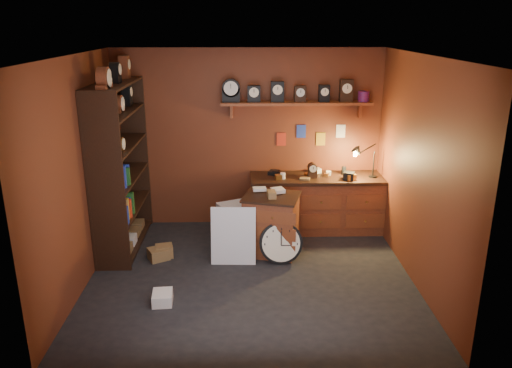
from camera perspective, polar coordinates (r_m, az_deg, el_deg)
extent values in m
plane|color=black|center=(6.39, -0.65, -10.48)|extent=(4.00, 4.00, 0.00)
cube|color=brown|center=(7.60, -0.87, 5.14)|extent=(4.00, 0.02, 2.70)
cube|color=brown|center=(4.17, -0.37, -6.00)|extent=(4.00, 0.02, 2.70)
cube|color=brown|center=(6.17, -19.60, 0.99)|extent=(0.02, 3.60, 2.70)
cube|color=brown|center=(6.21, 18.08, 1.27)|extent=(0.02, 3.60, 2.70)
cube|color=beige|center=(5.62, -0.74, 14.48)|extent=(4.00, 3.60, 0.02)
cube|color=brown|center=(7.39, 4.63, 9.20)|extent=(2.20, 0.30, 0.04)
cube|color=brown|center=(7.44, -2.83, 8.36)|extent=(0.04, 0.16, 0.20)
cube|color=brown|center=(7.63, 11.74, 8.26)|extent=(0.04, 0.16, 0.20)
cylinder|color=#B21419|center=(7.54, 12.19, 9.77)|extent=(0.16, 0.16, 0.15)
cube|color=red|center=(7.59, 0.27, 5.12)|extent=(0.14, 0.01, 0.20)
cube|color=#1B3096|center=(7.58, 2.55, 6.01)|extent=(0.14, 0.01, 0.20)
cube|color=#B78A16|center=(7.63, 4.79, 5.13)|extent=(0.14, 0.01, 0.20)
cube|color=silver|center=(7.65, 7.06, 6.00)|extent=(0.14, 0.01, 0.20)
cube|color=black|center=(7.12, -16.95, 1.78)|extent=(0.03, 1.60, 2.30)
cube|color=black|center=(6.34, -16.78, -0.17)|extent=(0.45, 0.03, 2.30)
cube|color=black|center=(7.80, -13.89, 3.42)|extent=(0.45, 0.03, 2.30)
cube|color=black|center=(7.43, -14.49, -6.36)|extent=(0.43, 1.54, 0.03)
cube|color=black|center=(7.25, -14.80, -2.75)|extent=(0.43, 1.54, 0.03)
cube|color=black|center=(7.10, -15.09, 0.65)|extent=(0.43, 1.54, 0.03)
cube|color=black|center=(6.99, -15.39, 4.17)|extent=(0.43, 1.54, 0.03)
cube|color=black|center=(6.90, -15.70, 7.80)|extent=(0.43, 1.54, 0.03)
cube|color=black|center=(6.85, -15.97, 10.92)|extent=(0.43, 1.54, 0.03)
cube|color=brown|center=(7.65, 7.08, -2.35)|extent=(1.99, 0.60, 0.80)
cube|color=black|center=(7.51, 7.21, 0.69)|extent=(2.05, 0.66, 0.05)
cube|color=brown|center=(7.37, 7.42, -3.18)|extent=(1.91, 0.02, 0.52)
cylinder|color=black|center=(7.62, 13.19, 0.86)|extent=(0.12, 0.12, 0.02)
cylinder|color=black|center=(7.56, 13.29, 2.23)|extent=(0.02, 0.02, 0.38)
cylinder|color=black|center=(7.45, 12.58, 3.95)|extent=(0.27, 0.09, 0.14)
cone|color=black|center=(7.39, 11.56, 3.60)|extent=(0.18, 0.14, 0.18)
cube|color=brown|center=(6.85, 1.73, -4.73)|extent=(0.81, 0.73, 0.80)
cube|color=black|center=(6.70, 1.77, -1.47)|extent=(0.86, 0.77, 0.03)
cube|color=brown|center=(6.58, 1.87, -5.70)|extent=(0.61, 0.18, 0.68)
cylinder|color=black|center=(6.62, 2.86, -6.72)|extent=(0.57, 0.18, 0.57)
cylinder|color=#FFF2CB|center=(6.58, 2.88, -6.79)|extent=(0.50, 0.11, 0.49)
cube|color=black|center=(6.54, 2.90, -6.20)|extent=(0.01, 0.04, 0.18)
cube|color=black|center=(6.59, 3.43, -7.02)|extent=(0.13, 0.01, 0.01)
cube|color=silver|center=(6.73, -2.57, -8.90)|extent=(0.59, 0.18, 0.77)
cube|color=silver|center=(7.24, -1.85, -4.49)|extent=(0.70, 0.70, 0.55)
cube|color=black|center=(6.99, -1.87, -5.34)|extent=(0.41, 0.21, 0.44)
cube|color=olive|center=(6.89, -11.07, -7.84)|extent=(0.33, 0.31, 0.16)
cube|color=white|center=(5.90, -10.64, -12.66)|extent=(0.24, 0.28, 0.13)
cube|color=olive|center=(6.94, -10.44, -7.55)|extent=(0.26, 0.24, 0.17)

